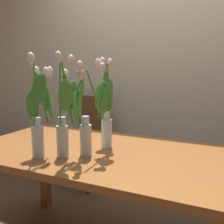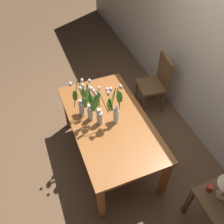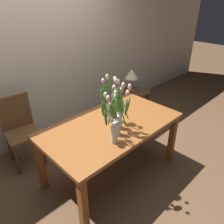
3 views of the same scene
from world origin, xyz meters
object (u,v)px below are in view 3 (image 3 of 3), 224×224
Objects in this scene: tulip_vase_3 at (118,111)px; table_lamp at (132,74)px; side_table at (133,97)px; tulip_vase_1 at (110,103)px; dining_chair at (20,127)px; tulip_vase_0 at (120,114)px; tulip_vase_2 at (113,122)px; pillar_candle at (131,92)px; dining_table at (111,130)px.

tulip_vase_3 reaches higher than table_lamp.
side_table is 0.43m from table_lamp.
dining_chair is at bearing 125.59° from tulip_vase_1.
table_lamp is (1.27, 0.93, -0.12)m from tulip_vase_0.
table_lamp is at bearing 35.10° from tulip_vase_2.
tulip_vase_0 is at bearing -64.16° from dining_chair.
table_lamp is at bearing 39.33° from pillar_candle.
side_table is at bearing -26.36° from table_lamp.
pillar_candle is (-0.14, -0.06, 0.16)m from side_table.
tulip_vase_2 is at bearing -128.99° from tulip_vase_1.
tulip_vase_2 is at bearing -145.30° from tulip_vase_3.
dining_chair is 1.69× the size of side_table.
tulip_vase_0 is 1.10× the size of tulip_vase_3.
tulip_vase_3 is 1.60m from side_table.
side_table is 1.38× the size of table_lamp.
dining_table is 1.72× the size of dining_chair.
tulip_vase_3 is at bearing 34.70° from tulip_vase_2.
tulip_vase_1 is at bearing 51.01° from tulip_vase_2.
pillar_candle is at bearing -156.50° from side_table.
table_lamp is at bearing 35.17° from tulip_vase_3.
dining_chair is (-0.44, 1.28, -0.45)m from tulip_vase_2.
tulip_vase_1 is at bearing -150.48° from pillar_candle.
tulip_vase_2 is at bearing -157.88° from tulip_vase_0.
table_lamp is (1.20, 0.74, 0.21)m from dining_table.
side_table is at bearing 30.25° from dining_table.
dining_table is 1.45m from side_table.
pillar_candle is (-0.10, -0.08, -0.27)m from table_lamp.
pillar_candle is (1.07, 0.60, -0.39)m from tulip_vase_1.
pillar_candle is at bearing -11.75° from dining_chair.
pillar_candle is at bearing 29.52° from tulip_vase_1.
side_table is 7.33× the size of pillar_candle.
pillar_candle reaches higher than side_table.
side_table is (1.90, -0.31, -0.09)m from dining_chair.
tulip_vase_2 is at bearing -146.19° from side_table.
tulip_vase_0 is at bearing 22.12° from tulip_vase_2.
dining_table is 0.33m from tulip_vase_3.
tulip_vase_1 is 1.28m from pillar_candle.
dining_table reaches higher than side_table.
tulip_vase_1 is 1.40× the size of table_lamp.
dining_chair is (-0.59, 1.22, -0.45)m from tulip_vase_0.
tulip_vase_2 is at bearing -130.93° from dining_table.
pillar_candle is at bearing 31.05° from dining_table.
tulip_vase_1 is at bearing 73.01° from tulip_vase_3.
dining_table is 0.33m from tulip_vase_1.
tulip_vase_2 is at bearing -144.90° from table_lamp.
table_lamp is at bearing 153.64° from side_table.
tulip_vase_0 reaches higher than tulip_vase_2.
tulip_vase_1 is at bearing -149.57° from table_lamp.
dining_table is 1.23m from dining_chair.
side_table is at bearing 34.99° from tulip_vase_0.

